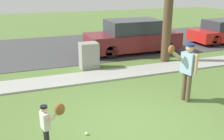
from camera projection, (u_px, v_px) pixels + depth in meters
name	position (u px, v px, depth m)	size (l,w,h in m)	color
ground_plane	(91.00, 79.00, 9.59)	(48.00, 48.00, 0.00)	#567538
sidewalk_strip	(90.00, 77.00, 9.67)	(36.00, 1.20, 0.06)	#A3A39E
road_surface	(65.00, 48.00, 14.12)	(36.00, 6.80, 0.02)	#424244
person_adult	(187.00, 66.00, 7.45)	(0.80, 0.60, 1.75)	brown
person_child	(49.00, 120.00, 5.28)	(0.52, 0.36, 1.07)	black
baseball	(86.00, 134.00, 6.01)	(0.07, 0.07, 0.07)	white
utility_cabinet	(89.00, 56.00, 10.62)	(0.73, 0.59, 1.07)	gray
parked_suv_maroon	(133.00, 37.00, 13.07)	(4.70, 1.90, 1.63)	maroon
parked_hatchback_red	(224.00, 31.00, 15.26)	(4.00, 1.75, 1.33)	red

